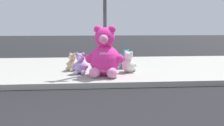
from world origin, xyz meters
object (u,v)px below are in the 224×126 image
at_px(sign_pole, 105,16).
at_px(plush_tan, 72,63).
at_px(plush_teal, 126,61).
at_px(plush_pink_large, 105,56).
at_px(plush_lavender, 80,65).
at_px(plush_white, 129,64).

xyz_separation_m(sign_pole, plush_tan, (-1.05, 0.18, -1.47)).
relative_size(plush_tan, plush_teal, 0.90).
xyz_separation_m(sign_pole, plush_teal, (0.71, 0.48, -1.45)).
relative_size(plush_pink_large, plush_tan, 2.53).
bearing_deg(plush_lavender, plush_white, 4.54).
bearing_deg(sign_pole, plush_teal, 33.70).
bearing_deg(plush_pink_large, sign_pole, 86.40).
bearing_deg(plush_teal, plush_tan, -170.49).
distance_m(sign_pole, plush_white, 1.62).
xyz_separation_m(plush_pink_large, plush_white, (0.76, 0.41, -0.31)).
height_order(sign_pole, plush_tan, sign_pole).
distance_m(plush_lavender, plush_teal, 1.66).
xyz_separation_m(plush_pink_large, plush_tan, (-1.01, 0.77, -0.35)).
xyz_separation_m(plush_pink_large, plush_teal, (0.75, 1.07, -0.32)).
bearing_deg(plush_tan, sign_pole, -9.77).
height_order(plush_pink_large, plush_tan, plush_pink_large).
bearing_deg(plush_white, plush_teal, 90.75).
distance_m(sign_pole, plush_teal, 1.68).
height_order(plush_pink_large, plush_lavender, plush_pink_large).
height_order(sign_pole, plush_lavender, sign_pole).
distance_m(plush_white, plush_teal, 0.66).
bearing_deg(plush_tan, plush_lavender, -58.11).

